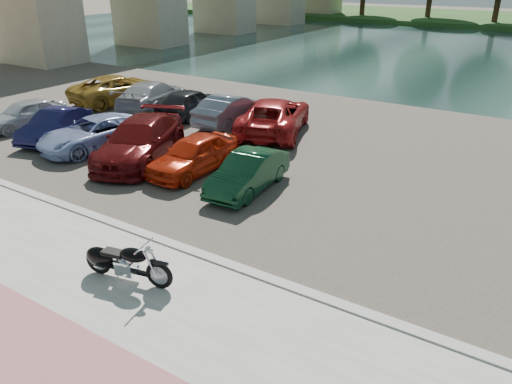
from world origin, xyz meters
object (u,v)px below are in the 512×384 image
motorcycle (120,261)px  car_1 (55,125)px  car_2 (95,133)px  car_0 (25,114)px

motorcycle → car_1: (-10.25, 6.02, 0.11)m
car_1 → car_2: (2.34, 0.11, 0.01)m
car_2 → car_0: bearing=-173.4°
car_0 → car_1: bearing=-1.2°
car_0 → car_2: 4.94m
motorcycle → car_2: size_ratio=0.50×
motorcycle → car_0: 14.35m
motorcycle → car_2: bearing=130.7°
car_0 → car_1: car_0 is taller
motorcycle → car_1: size_ratio=0.61×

